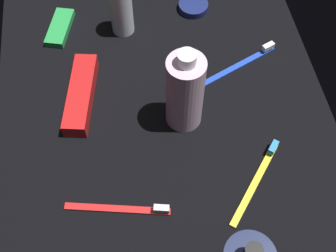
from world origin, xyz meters
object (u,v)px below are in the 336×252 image
Objects in this scene: toothbrush_blue at (243,62)px; toothbrush_yellow at (258,177)px; toothpaste_box_red at (81,94)px; snack_bar_green at (60,28)px; toothbrush_red at (124,209)px; deodorant_stick at (121,11)px; cream_tin_left at (193,6)px; bodywash_bottle at (185,92)px.

toothbrush_blue and toothbrush_yellow have the same top height.
toothpaste_box_red reaches higher than snack_bar_green.
toothpaste_box_red is at bearing -166.15° from toothbrush_red.
cream_tin_left is at bearing 103.47° from deodorant_stick.
toothpaste_box_red is at bearing -29.60° from deodorant_stick.
toothpaste_box_red reaches higher than cream_tin_left.
toothpaste_box_red is (3.92, -33.40, 0.99)cm from toothbrush_blue.
bodywash_bottle reaches higher than cream_tin_left.
toothbrush_yellow is 1.42× the size of snack_bar_green.
cream_tin_left is (-45.23, 20.15, 0.17)cm from toothbrush_red.
bodywash_bottle is 22.66cm from toothbrush_red.
snack_bar_green is at bearing -112.25° from toothbrush_blue.
cream_tin_left is (-43.03, -3.66, 0.17)cm from toothbrush_yellow.
toothbrush_blue is 1.15× the size of toothbrush_yellow.
bodywash_bottle reaches higher than toothbrush_yellow.
snack_bar_green is (-1.80, -13.64, -4.74)cm from deodorant_stick.
deodorant_stick reaches higher than snack_bar_green.
toothbrush_blue is 0.96× the size of toothpaste_box_red.
deodorant_stick reaches higher than toothbrush_blue.
toothbrush_red is at bearing 24.85° from toothpaste_box_red.
cream_tin_left is at bearing -157.04° from toothbrush_blue.
toothpaste_box_red reaches higher than toothbrush_red.
toothbrush_yellow is 36.88cm from toothpaste_box_red.
toothbrush_yellow is at bearing 26.92° from deodorant_stick.
toothpaste_box_red is at bearing -110.76° from bodywash_bottle.
toothbrush_blue is (-11.12, 14.41, -7.74)cm from bodywash_bottle.
deodorant_stick is 0.74× the size of toothbrush_yellow.
bodywash_bottle is at bearing 20.44° from deodorant_stick.
bodywash_bottle reaches higher than snack_bar_green.
snack_bar_green is 29.94cm from cream_tin_left.
toothbrush_yellow is (-2.21, 23.81, 0.00)cm from toothbrush_red.
snack_bar_green is at bearing -140.69° from toothbrush_yellow.
toothpaste_box_red is 2.65× the size of cream_tin_left.
bodywash_bottle is 1.08× the size of toothbrush_blue.
deodorant_stick is 27.54cm from toothbrush_blue.
toothbrush_yellow is 2.22× the size of cream_tin_left.
bodywash_bottle is 30.25cm from cream_tin_left.
toothbrush_yellow is (39.14, 19.88, -4.89)cm from deodorant_stick.
snack_bar_green is (-26.33, -22.79, -7.60)cm from bodywash_bottle.
snack_bar_green and cream_tin_left have the same top height.
bodywash_bottle is 21.40cm from toothpaste_box_red.
toothbrush_red is (41.35, -3.93, -4.89)cm from deodorant_stick.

